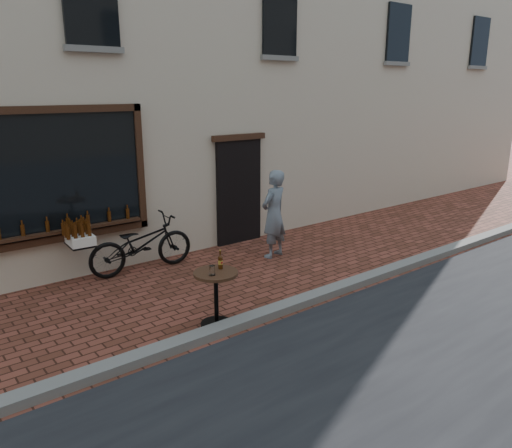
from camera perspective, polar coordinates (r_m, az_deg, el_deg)
ground at (r=7.27m, az=2.21°, el=-11.15°), size 90.00×90.00×0.00m
kerb at (r=7.38m, az=1.20°, el=-10.19°), size 90.00×0.25×0.12m
shop_building at (r=12.33m, az=-19.17°, el=22.71°), size 28.00×6.20×10.00m
cargo_bicycle at (r=9.24m, az=-13.21°, el=-2.21°), size 2.33×0.77×1.09m
bistro_table at (r=6.99m, az=-4.58°, el=-7.21°), size 0.62×0.62×1.06m
pedestrian at (r=9.72m, az=2.05°, el=1.15°), size 0.72×0.56×1.73m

